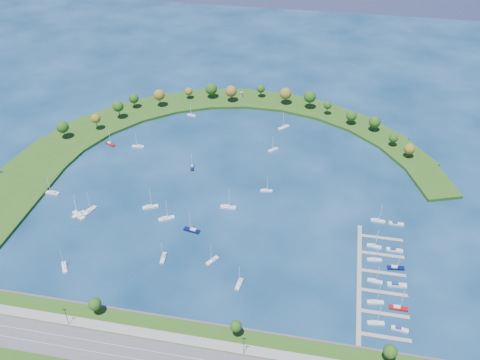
% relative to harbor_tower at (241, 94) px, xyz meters
% --- Properties ---
extents(ground, '(700.00, 700.00, 0.00)m').
position_rel_harbor_tower_xyz_m(ground, '(16.12, -119.13, -4.06)').
color(ground, '#072840').
rests_on(ground, ground).
extents(south_shoreline, '(420.00, 43.10, 11.60)m').
position_rel_harbor_tower_xyz_m(south_shoreline, '(16.15, -242.01, -3.06)').
color(south_shoreline, '#2A5216').
rests_on(south_shoreline, ground).
extents(breakwater, '(286.74, 247.64, 2.00)m').
position_rel_harbor_tower_xyz_m(breakwater, '(-30.21, -70.41, -3.07)').
color(breakwater, '#2A5216').
rests_on(breakwater, ground).
extents(breakwater_trees, '(241.02, 95.39, 14.59)m').
position_rel_harbor_tower_xyz_m(breakwater_trees, '(2.15, -29.64, 6.44)').
color(breakwater_trees, '#382314').
rests_on(breakwater_trees, breakwater).
extents(harbor_tower, '(2.60, 2.60, 4.01)m').
position_rel_harbor_tower_xyz_m(harbor_tower, '(0.00, 0.00, 0.00)').
color(harbor_tower, gray).
rests_on(harbor_tower, breakwater).
extents(dock_system, '(24.28, 82.00, 1.60)m').
position_rel_harbor_tower_xyz_m(dock_system, '(101.42, -180.13, -3.71)').
color(dock_system, gray).
rests_on(dock_system, ground).
extents(moored_boat_0, '(5.76, 7.78, 11.38)m').
position_rel_harbor_tower_xyz_m(moored_boat_0, '(-64.25, -159.93, -3.17)').
color(moored_boat_0, silver).
rests_on(moored_boat_0, ground).
extents(moored_boat_1, '(2.98, 7.93, 11.39)m').
position_rel_harbor_tower_xyz_m(moored_boat_1, '(36.37, -194.91, -3.17)').
color(moored_boat_1, silver).
rests_on(moored_boat_1, ground).
extents(moored_boat_2, '(3.76, 7.63, 10.80)m').
position_rel_harbor_tower_xyz_m(moored_boat_2, '(-12.80, -101.38, -3.18)').
color(moored_boat_2, '#090D3D').
rests_on(moored_boat_2, ground).
extents(moored_boat_3, '(6.27, 7.99, 11.85)m').
position_rel_harbor_tower_xyz_m(moored_boat_3, '(-52.71, -200.74, -3.16)').
color(moored_boat_3, silver).
rests_on(moored_boat_3, ground).
extents(moored_boat_4, '(6.81, 6.75, 11.02)m').
position_rel_harbor_tower_xyz_m(moored_boat_4, '(35.68, -70.64, -3.18)').
color(moored_boat_4, silver).
rests_on(moored_boat_4, ground).
extents(moored_boat_5, '(6.02, 7.65, 11.35)m').
position_rel_harbor_tower_xyz_m(moored_boat_5, '(19.76, -181.59, -3.17)').
color(moored_boat_5, silver).
rests_on(moored_boat_5, ground).
extents(moored_boat_6, '(9.17, 6.88, 13.45)m').
position_rel_harbor_tower_xyz_m(moored_boat_6, '(-13.69, -154.15, -3.11)').
color(moored_boat_6, silver).
rests_on(moored_boat_6, ground).
extents(moored_boat_7, '(9.27, 6.27, 13.35)m').
position_rel_harbor_tower_xyz_m(moored_boat_7, '(-25.98, -145.94, -3.11)').
color(moored_boat_7, silver).
rests_on(moored_boat_7, ground).
extents(moored_boat_8, '(5.57, 9.78, 13.87)m').
position_rel_harbor_tower_xyz_m(moored_boat_8, '(-59.26, -156.09, -3.09)').
color(moored_boat_8, silver).
rests_on(moored_boat_8, ground).
extents(moored_boat_9, '(8.18, 5.83, 11.87)m').
position_rel_harbor_tower_xyz_m(moored_boat_9, '(-76.00, -84.93, -3.16)').
color(moored_boat_9, maroon).
rests_on(moored_boat_9, ground).
extents(moored_boat_10, '(9.50, 4.24, 13.50)m').
position_rel_harbor_tower_xyz_m(moored_boat_10, '(3.25, -161.02, -3.10)').
color(moored_boat_10, '#090D3D').
rests_on(moored_boat_10, ground).
extents(moored_boat_11, '(7.46, 3.01, 10.66)m').
position_rel_harbor_tower_xyz_m(moored_boat_11, '(38.00, -117.19, -3.19)').
color(moored_boat_11, silver).
rests_on(moored_boat_11, ground).
extents(moored_boat_12, '(2.83, 7.90, 11.39)m').
position_rel_harbor_tower_xyz_m(moored_boat_12, '(-5.60, -184.57, -3.17)').
color(moored_boat_12, silver).
rests_on(moored_boat_12, ground).
extents(moored_boat_13, '(8.05, 8.42, 13.39)m').
position_rel_harbor_tower_xyz_m(moored_boat_13, '(39.08, -39.41, -3.11)').
color(moored_boat_13, silver).
rests_on(moored_boat_13, ground).
extents(moored_boat_14, '(9.71, 7.82, 14.49)m').
position_rel_harbor_tower_xyz_m(moored_boat_14, '(-63.60, -161.08, -3.07)').
color(moored_boat_14, silver).
rests_on(moored_boat_14, ground).
extents(moored_boat_15, '(7.19, 3.37, 10.19)m').
position_rel_harbor_tower_xyz_m(moored_boat_15, '(-31.50, -34.46, -3.20)').
color(moored_boat_15, silver).
rests_on(moored_boat_15, ground).
extents(moored_boat_16, '(9.17, 2.79, 13.39)m').
position_rel_harbor_tower_xyz_m(moored_boat_16, '(18.57, -137.36, -3.11)').
color(moored_boat_16, silver).
rests_on(moored_boat_16, ground).
extents(moored_boat_17, '(8.21, 2.93, 11.83)m').
position_rel_harbor_tower_xyz_m(moored_boat_17, '(-55.98, -84.28, -3.16)').
color(moored_boat_17, silver).
rests_on(moored_boat_17, ground).
extents(moored_boat_18, '(9.17, 2.93, 13.34)m').
position_rel_harbor_tower_xyz_m(moored_boat_18, '(-88.68, -144.34, -3.11)').
color(moored_boat_18, silver).
rests_on(moored_boat_18, ground).
extents(docked_boat_0, '(7.86, 3.18, 11.23)m').
position_rel_harbor_tower_xyz_m(docked_boat_0, '(101.65, -206.19, -3.17)').
color(docked_boat_0, silver).
rests_on(docked_boat_0, ground).
extents(docked_boat_1, '(7.74, 3.05, 1.54)m').
position_rel_harbor_tower_xyz_m(docked_boat_1, '(112.11, -207.56, -3.49)').
color(docked_boat_1, silver).
rests_on(docked_boat_1, ground).
extents(docked_boat_2, '(8.02, 3.30, 11.44)m').
position_rel_harbor_tower_xyz_m(docked_boat_2, '(101.65, -193.84, -3.17)').
color(docked_boat_2, silver).
rests_on(docked_boat_2, ground).
extents(docked_boat_3, '(8.64, 2.44, 12.70)m').
position_rel_harbor_tower_xyz_m(docked_boat_3, '(112.13, -195.39, -3.13)').
color(docked_boat_3, maroon).
rests_on(docked_boat_3, ground).
extents(docked_boat_4, '(7.55, 2.87, 10.84)m').
position_rel_harbor_tower_xyz_m(docked_boat_4, '(101.66, -180.19, -3.18)').
color(docked_boat_4, silver).
rests_on(docked_boat_4, ground).
extents(docked_boat_5, '(9.55, 3.25, 1.92)m').
position_rel_harbor_tower_xyz_m(docked_boat_5, '(112.08, -180.80, -3.35)').
color(docked_boat_5, silver).
rests_on(docked_boat_5, ground).
extents(docked_boat_6, '(7.54, 3.02, 10.78)m').
position_rel_harbor_tower_xyz_m(docked_boat_6, '(101.66, -165.09, -3.18)').
color(docked_boat_6, silver).
rests_on(docked_boat_6, ground).
extents(docked_boat_7, '(8.70, 3.40, 12.45)m').
position_rel_harbor_tower_xyz_m(docked_boat_7, '(112.14, -169.00, -3.14)').
color(docked_boat_7, '#090D3D').
rests_on(docked_boat_7, ground).
extents(docked_boat_8, '(7.85, 3.29, 11.19)m').
position_rel_harbor_tower_xyz_m(docked_boat_8, '(101.65, -154.79, -3.17)').
color(docked_boat_8, silver).
rests_on(docked_boat_8, ground).
extents(docked_boat_9, '(8.50, 2.61, 1.72)m').
position_rel_harbor_tower_xyz_m(docked_boat_9, '(112.10, -155.76, -3.43)').
color(docked_boat_9, silver).
rests_on(docked_boat_9, ground).
extents(docked_boat_10, '(7.98, 2.74, 11.53)m').
position_rel_harbor_tower_xyz_m(docked_boat_10, '(104.05, -133.11, -3.16)').
color(docked_boat_10, silver).
rests_on(docked_boat_10, ground).
extents(docked_boat_11, '(8.26, 2.55, 1.67)m').
position_rel_harbor_tower_xyz_m(docked_boat_11, '(114.00, -133.72, -3.44)').
color(docked_boat_11, silver).
rests_on(docked_boat_11, ground).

